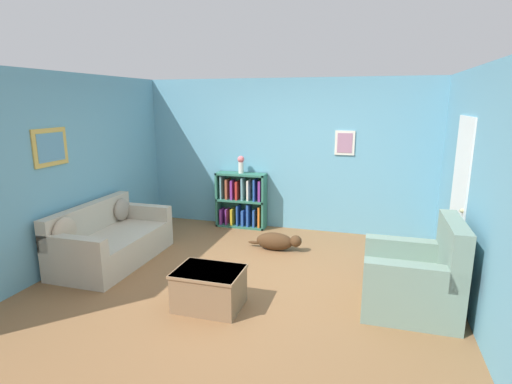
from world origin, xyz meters
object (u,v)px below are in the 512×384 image
Objects in this scene: dog at (277,241)px; couch at (110,241)px; vase at (241,163)px; recliner_chair at (416,279)px; bookshelf at (242,201)px; coffee_table at (209,287)px.

couch is at bearing -153.72° from dog.
vase is (1.28, 2.03, 0.86)m from couch.
recliner_chair is 3.36× the size of vase.
bookshelf is 1.35m from dog.
recliner_chair is at bearing -35.35° from dog.
coffee_table is at bearing -99.59° from dog.
recliner_chair is at bearing -39.88° from bookshelf.
recliner_chair is 1.21× the size of dog.
bookshelf is 1.16× the size of dog.
couch is at bearing 176.64° from recliner_chair.
vase is at bearing 101.31° from coffee_table.
bookshelf reaches higher than couch.
recliner_chair is at bearing -3.36° from couch.
couch is 2.02m from coffee_table.
recliner_chair is 1.41× the size of coffee_table.
couch is 1.69× the size of recliner_chair.
couch is 2.04× the size of dog.
vase reaches higher than couch.
coffee_table is (0.56, -2.86, -0.24)m from bookshelf.
coffee_table is (1.85, -0.81, -0.06)m from couch.
couch reaches higher than dog.
dog is (-1.84, 1.31, -0.21)m from recliner_chair.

